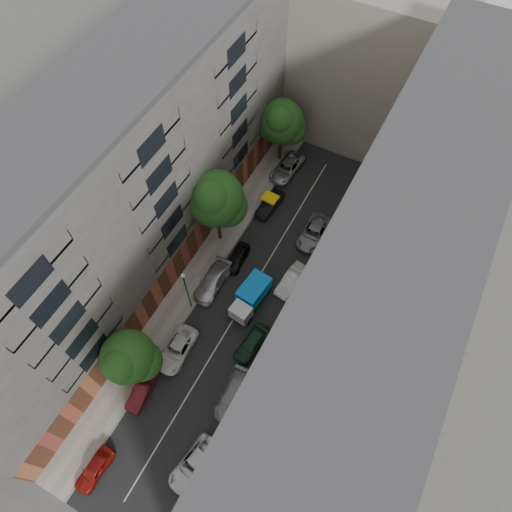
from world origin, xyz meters
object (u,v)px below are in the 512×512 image
Objects in this scene: car_left_3 at (212,282)px; car_left_5 at (270,204)px; car_left_0 at (94,469)px; car_right_0 at (194,465)px; tree_near at (128,359)px; car_left_1 at (142,390)px; car_left_4 at (237,258)px; car_left_2 at (177,349)px; tree_far at (282,123)px; tree_mid at (216,201)px; car_right_1 at (233,395)px; car_right_2 at (252,343)px; lamp_post at (186,288)px; car_right_3 at (292,280)px; car_right_4 at (314,232)px; car_left_6 at (287,168)px; tarp_truck at (250,297)px; pedestrian at (317,264)px.

car_left_3 is 11.22m from car_left_5.
car_left_0 is 7.90m from car_right_0.
car_left_5 is at bearing 112.61° from car_right_0.
tree_near reaches higher than car_left_0.
car_left_1 is 15.56m from car_left_4.
tree_near reaches higher than car_left_2.
car_left_5 is 8.75m from tree_far.
tree_near is 16.13m from tree_mid.
tree_far is at bearing 103.37° from car_right_1.
tree_near is (-1.61, -3.47, 4.18)m from car_left_2.
tree_near is at bearing -168.96° from car_right_1.
car_right_0 is 11.08m from car_right_2.
tree_near is 7.94m from lamp_post.
car_left_3 is at bearing -84.97° from tree_far.
car_right_1 is (6.56, -19.80, 0.00)m from car_left_5.
car_left_4 is at bearing 86.59° from car_left_2.
tree_far reaches higher than car_right_0.
tree_mid is at bearing 179.05° from car_right_3.
car_left_2 is at bearing -73.51° from lamp_post.
tree_mid is 1.50× the size of lamp_post.
car_right_1 is at bearing 19.31° from car_left_1.
car_right_0 is 9.87m from tree_near.
car_right_3 is 0.45× the size of tree_mid.
car_right_1 is (7.14, 3.34, 0.07)m from car_left_1.
car_left_3 is 11.22m from car_right_1.
car_left_3 is at bearing 124.33° from car_right_0.
car_right_4 is (5.69, 17.44, 0.04)m from car_left_2.
car_left_6 is (-0.33, 35.60, 0.07)m from car_left_0.
car_left_3 is at bearing -85.39° from car_left_6.
tarp_truck is 0.63× the size of tree_far.
car_left_1 is 0.54× the size of tree_near.
car_left_5 is 0.67× the size of lamp_post.
car_left_2 is 1.14× the size of car_left_5.
car_left_2 is 9.78m from car_right_0.
lamp_post reaches higher than car_left_1.
car_left_3 is 0.99× the size of car_right_4.
car_right_4 reaches higher than car_left_1.
tree_mid is 8.60m from lamp_post.
car_left_0 is at bearing -94.92° from tarp_truck.
car_right_0 reaches higher than car_left_4.
pedestrian reaches higher than car_left_2.
tree_far is at bearing 114.47° from tarp_truck.
car_right_1 is 0.58× the size of tree_far.
car_left_1 is 0.41× the size of tree_mid.
car_left_4 is at bearing -131.56° from car_right_4.
car_right_4 is (5.60, 6.40, 0.07)m from car_left_4.
car_right_2 is 7.79m from lamp_post.
pedestrian is at bearing 66.11° from car_right_3.
tree_far is at bearing 134.31° from car_right_4.
car_left_6 is 20.11m from lamp_post.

